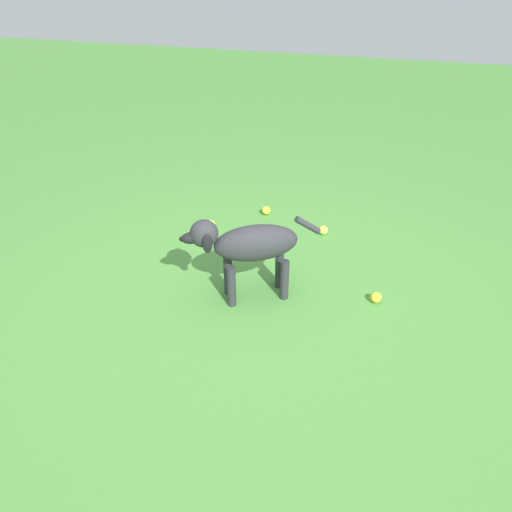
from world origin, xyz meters
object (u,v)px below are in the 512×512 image
Objects in this scene: dog at (248,245)px; tennis_ball_0 at (376,297)px; tennis_ball_1 at (266,210)px; tennis_ball_2 at (323,230)px; tennis_ball_3 at (211,225)px.

tennis_ball_0 is (-0.14, 0.74, -0.32)m from dog.
tennis_ball_1 is at bearing -108.65° from dog.
tennis_ball_0 and tennis_ball_1 have the same top height.
tennis_ball_2 is (-0.84, 0.32, -0.32)m from dog.
tennis_ball_0 and tennis_ball_3 have the same top height.
tennis_ball_3 is (-0.57, -1.22, 0.00)m from tennis_ball_0.
dog is 11.04× the size of tennis_ball_3.
tennis_ball_2 is at bearing -149.28° from tennis_ball_0.
dog reaches higher than tennis_ball_0.
tennis_ball_1 is 0.50m from tennis_ball_2.
dog reaches higher than tennis_ball_3.
dog is 0.91m from tennis_ball_3.
tennis_ball_0 is at bearing 163.66° from dog.
tennis_ball_1 is (-0.89, -0.88, 0.00)m from tennis_ball_0.
dog is at bearing 8.09° from tennis_ball_1.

